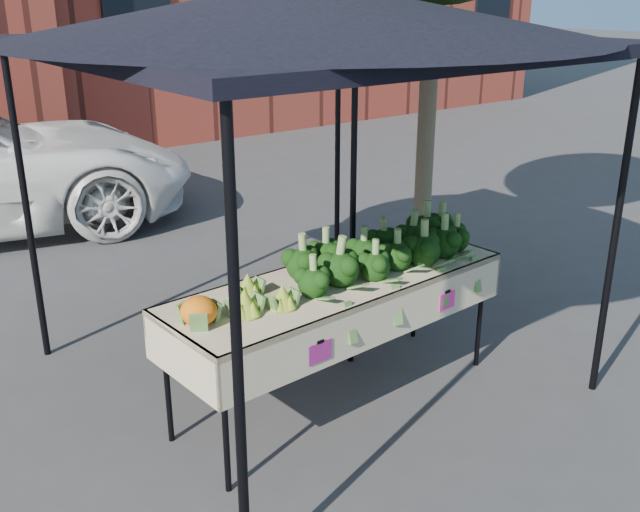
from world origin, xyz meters
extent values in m
plane|color=#343437|center=(0.00, 0.00, 0.00)|extent=(90.00, 90.00, 0.00)
cube|color=#C5B796|center=(-0.04, 0.05, 0.45)|extent=(2.44, 0.92, 0.90)
cube|color=#F22D8C|center=(-0.55, -0.36, 0.70)|extent=(0.17, 0.01, 0.12)
cube|color=#E82C98|center=(0.58, -0.36, 0.70)|extent=(0.17, 0.01, 0.12)
ellipsoid|color=black|center=(0.35, 0.07, 1.04)|extent=(1.62, 0.59, 0.28)
ellipsoid|color=#90B12F|center=(-0.71, 0.03, 1.01)|extent=(0.45, 0.49, 0.22)
ellipsoid|color=orange|center=(-1.09, 0.00, 1.00)|extent=(0.22, 0.22, 0.20)
camera|label=1|loc=(-2.81, -3.33, 2.67)|focal=40.61mm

